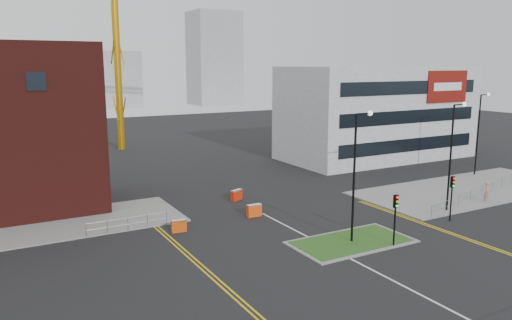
# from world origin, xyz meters

# --- Properties ---
(ground) EXTENTS (200.00, 200.00, 0.00)m
(ground) POSITION_xyz_m (0.00, 0.00, 0.00)
(ground) COLOR black
(ground) RESTS_ON ground
(pavement_right) EXTENTS (24.00, 10.00, 0.12)m
(pavement_right) POSITION_xyz_m (22.00, 14.00, 0.06)
(pavement_right) COLOR slate
(pavement_right) RESTS_ON ground
(island_kerb) EXTENTS (8.60, 4.60, 0.08)m
(island_kerb) POSITION_xyz_m (2.00, 8.00, 0.04)
(island_kerb) COLOR slate
(island_kerb) RESTS_ON ground
(grass_island) EXTENTS (8.00, 4.00, 0.12)m
(grass_island) POSITION_xyz_m (2.00, 8.00, 0.06)
(grass_island) COLOR #254617
(grass_island) RESTS_ON ground
(office_block) EXTENTS (25.00, 12.20, 12.00)m
(office_block) POSITION_xyz_m (26.01, 31.97, 6.00)
(office_block) COLOR #A1A3A5
(office_block) RESTS_ON ground
(streetlamp_island) EXTENTS (1.46, 0.36, 9.18)m
(streetlamp_island) POSITION_xyz_m (2.22, 8.00, 5.41)
(streetlamp_island) COLOR black
(streetlamp_island) RESTS_ON ground
(streetlamp_right_near) EXTENTS (1.46, 0.36, 9.18)m
(streetlamp_right_near) POSITION_xyz_m (14.22, 10.00, 5.41)
(streetlamp_right_near) COLOR black
(streetlamp_right_near) RESTS_ON ground
(streetlamp_right_far) EXTENTS (1.46, 0.36, 9.18)m
(streetlamp_right_far) POSITION_xyz_m (28.22, 18.00, 5.41)
(streetlamp_right_far) COLOR black
(streetlamp_right_far) RESTS_ON ground
(traffic_light_island) EXTENTS (0.28, 0.33, 3.65)m
(traffic_light_island) POSITION_xyz_m (4.00, 5.98, 2.57)
(traffic_light_island) COLOR black
(traffic_light_island) RESTS_ON ground
(traffic_light_right) EXTENTS (0.28, 0.33, 3.65)m
(traffic_light_right) POSITION_xyz_m (12.00, 7.98, 2.57)
(traffic_light_right) COLOR black
(traffic_light_right) RESTS_ON ground
(railing_left) EXTENTS (6.05, 0.05, 1.10)m
(railing_left) POSITION_xyz_m (-11.00, 18.00, 0.74)
(railing_left) COLOR gray
(railing_left) RESTS_ON ground
(railing_right) EXTENTS (19.05, 5.05, 1.10)m
(railing_right) POSITION_xyz_m (20.50, 11.50, 0.78)
(railing_right) COLOR gray
(railing_right) RESTS_ON ground
(centre_line) EXTENTS (0.15, 30.00, 0.01)m
(centre_line) POSITION_xyz_m (0.00, 2.00, 0.01)
(centre_line) COLOR silver
(centre_line) RESTS_ON ground
(yellow_left_a) EXTENTS (0.12, 24.00, 0.01)m
(yellow_left_a) POSITION_xyz_m (-9.00, 10.00, 0.01)
(yellow_left_a) COLOR gold
(yellow_left_a) RESTS_ON ground
(yellow_left_b) EXTENTS (0.12, 24.00, 0.01)m
(yellow_left_b) POSITION_xyz_m (-8.70, 10.00, 0.01)
(yellow_left_b) COLOR gold
(yellow_left_b) RESTS_ON ground
(yellow_right_a) EXTENTS (0.12, 20.00, 0.01)m
(yellow_right_a) POSITION_xyz_m (9.50, 6.00, 0.01)
(yellow_right_a) COLOR gold
(yellow_right_a) RESTS_ON ground
(yellow_right_b) EXTENTS (0.12, 20.00, 0.01)m
(yellow_right_b) POSITION_xyz_m (9.80, 6.00, 0.01)
(yellow_right_b) COLOR gold
(yellow_right_b) RESTS_ON ground
(skyline_b) EXTENTS (24.00, 12.00, 16.00)m
(skyline_b) POSITION_xyz_m (10.00, 130.00, 8.00)
(skyline_b) COLOR gray
(skyline_b) RESTS_ON ground
(skyline_c) EXTENTS (14.00, 12.00, 28.00)m
(skyline_c) POSITION_xyz_m (45.00, 125.00, 14.00)
(skyline_c) COLOR gray
(skyline_c) RESTS_ON ground
(skyline_d) EXTENTS (30.00, 12.00, 12.00)m
(skyline_d) POSITION_xyz_m (-8.00, 140.00, 6.00)
(skyline_d) COLOR gray
(skyline_d) RESTS_ON ground
(pedestrian) EXTENTS (0.86, 0.78, 1.96)m
(pedestrian) POSITION_xyz_m (19.22, 10.06, 0.98)
(pedestrian) COLOR tan
(pedestrian) RESTS_ON ground
(barrier_left) EXTENTS (1.14, 0.47, 0.93)m
(barrier_left) POSITION_xyz_m (-7.75, 16.00, 0.51)
(barrier_left) COLOR #D8480C
(barrier_left) RESTS_ON ground
(barrier_mid) EXTENTS (1.24, 0.79, 0.99)m
(barrier_mid) POSITION_xyz_m (-0.01, 21.75, 0.54)
(barrier_mid) COLOR red
(barrier_mid) RESTS_ON ground
(barrier_right) EXTENTS (1.22, 0.41, 1.03)m
(barrier_right) POSITION_xyz_m (-1.00, 16.64, 0.56)
(barrier_right) COLOR #F54A0D
(barrier_right) RESTS_ON ground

